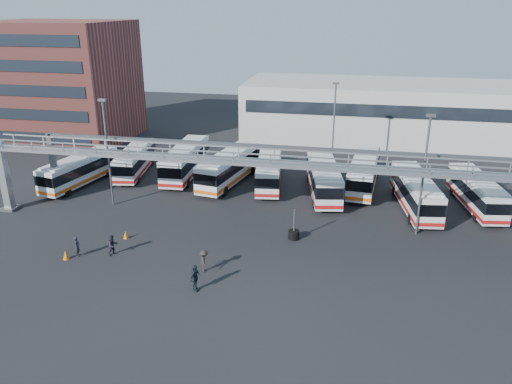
% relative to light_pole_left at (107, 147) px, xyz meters
% --- Properties ---
extents(ground, '(140.00, 140.00, 0.00)m').
position_rel_light_pole_left_xyz_m(ground, '(16.00, -8.00, -5.73)').
color(ground, black).
rests_on(ground, ground).
extents(gantry, '(51.40, 5.15, 7.10)m').
position_rel_light_pole_left_xyz_m(gantry, '(16.00, -2.13, -0.22)').
color(gantry, gray).
rests_on(gantry, ground).
extents(apartment_building, '(18.00, 15.00, 16.00)m').
position_rel_light_pole_left_xyz_m(apartment_building, '(-18.00, 22.00, 2.27)').
color(apartment_building, brown).
rests_on(apartment_building, ground).
extents(warehouse, '(42.00, 14.00, 8.00)m').
position_rel_light_pole_left_xyz_m(warehouse, '(28.00, 30.00, -1.73)').
color(warehouse, '#9E9E99').
rests_on(warehouse, ground).
extents(light_pole_left, '(0.70, 0.35, 10.21)m').
position_rel_light_pole_left_xyz_m(light_pole_left, '(0.00, 0.00, 0.00)').
color(light_pole_left, '#4C4F54').
rests_on(light_pole_left, ground).
extents(light_pole_mid, '(0.70, 0.35, 10.21)m').
position_rel_light_pole_left_xyz_m(light_pole_mid, '(28.00, -1.00, 0.00)').
color(light_pole_mid, '#4C4F54').
rests_on(light_pole_mid, ground).
extents(light_pole_back, '(0.70, 0.35, 10.21)m').
position_rel_light_pole_left_xyz_m(light_pole_back, '(20.00, 14.00, 0.00)').
color(light_pole_back, '#4C4F54').
rests_on(light_pole_back, ground).
extents(bus_0, '(4.17, 10.47, 3.10)m').
position_rel_light_pole_left_xyz_m(bus_0, '(-5.92, 4.47, -4.01)').
color(bus_0, silver).
rests_on(bus_0, ground).
extents(bus_1, '(3.88, 10.26, 3.04)m').
position_rel_light_pole_left_xyz_m(bus_1, '(-1.70, 9.03, -4.04)').
color(bus_1, silver).
rests_on(bus_1, ground).
extents(bus_2, '(3.12, 11.43, 3.44)m').
position_rel_light_pole_left_xyz_m(bus_2, '(4.14, 9.47, -3.82)').
color(bus_2, silver).
rests_on(bus_2, ground).
extents(bus_3, '(4.57, 11.40, 3.38)m').
position_rel_light_pole_left_xyz_m(bus_3, '(9.45, 8.10, -3.86)').
color(bus_3, silver).
rests_on(bus_3, ground).
extents(bus_4, '(3.69, 10.53, 3.13)m').
position_rel_light_pole_left_xyz_m(bus_4, '(13.79, 8.34, -3.99)').
color(bus_4, silver).
rests_on(bus_4, ground).
extents(bus_5, '(4.53, 11.46, 3.40)m').
position_rel_light_pole_left_xyz_m(bus_5, '(19.57, 6.79, -3.85)').
color(bus_5, silver).
rests_on(bus_5, ground).
extents(bus_6, '(3.50, 11.04, 3.30)m').
position_rel_light_pole_left_xyz_m(bus_6, '(23.57, 9.33, -3.90)').
color(bus_6, silver).
rests_on(bus_6, ground).
extents(bus_7, '(4.04, 10.99, 3.26)m').
position_rel_light_pole_left_xyz_m(bus_7, '(28.27, 4.52, -3.92)').
color(bus_7, silver).
rests_on(bus_7, ground).
extents(bus_8, '(3.86, 10.34, 3.07)m').
position_rel_light_pole_left_xyz_m(bus_8, '(33.92, 5.94, -4.03)').
color(bus_8, silver).
rests_on(bus_8, ground).
extents(pedestrian_a, '(0.52, 0.67, 1.63)m').
position_rel_light_pole_left_xyz_m(pedestrian_a, '(2.17, -10.22, -4.91)').
color(pedestrian_a, black).
rests_on(pedestrian_a, ground).
extents(pedestrian_b, '(0.96, 1.00, 1.63)m').
position_rel_light_pole_left_xyz_m(pedestrian_b, '(4.73, -9.45, -4.91)').
color(pedestrian_b, black).
rests_on(pedestrian_b, ground).
extents(pedestrian_c, '(1.00, 1.24, 1.67)m').
position_rel_light_pole_left_xyz_m(pedestrian_c, '(12.36, -10.52, -4.89)').
color(pedestrian_c, '#2C201D').
rests_on(pedestrian_c, ground).
extents(pedestrian_d, '(0.71, 1.21, 1.93)m').
position_rel_light_pole_left_xyz_m(pedestrian_d, '(12.51, -13.13, -4.76)').
color(pedestrian_d, '#19252E').
rests_on(pedestrian_d, ground).
extents(cone_left, '(0.48, 0.48, 0.73)m').
position_rel_light_pole_left_xyz_m(cone_left, '(1.52, -10.85, -5.36)').
color(cone_left, '#CF620B').
rests_on(cone_left, ground).
extents(cone_right, '(0.52, 0.52, 0.66)m').
position_rel_light_pole_left_xyz_m(cone_right, '(4.41, -6.64, -5.40)').
color(cone_right, '#CF620B').
rests_on(cone_right, ground).
extents(tire_stack, '(0.93, 0.93, 2.66)m').
position_rel_light_pole_left_xyz_m(tire_stack, '(18.02, -3.97, -5.28)').
color(tire_stack, black).
rests_on(tire_stack, ground).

